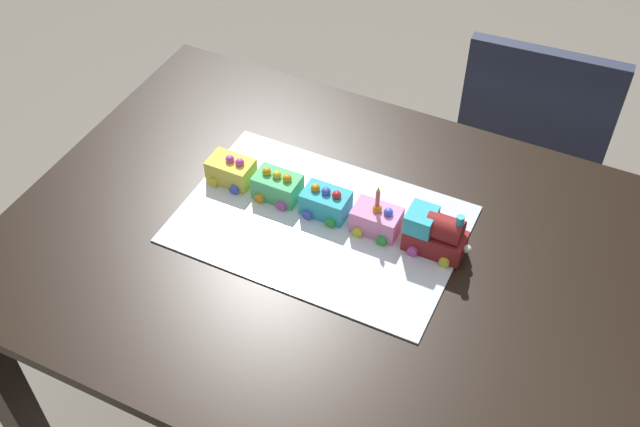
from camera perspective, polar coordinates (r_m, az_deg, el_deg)
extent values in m
plane|color=gray|center=(2.21, 0.95, -15.33)|extent=(8.00, 8.00, 0.00)
cube|color=black|center=(1.62, 1.26, -2.80)|extent=(1.40, 1.00, 0.03)
cube|color=black|center=(2.13, 22.26, -6.78)|extent=(0.07, 0.07, 0.71)
cube|color=black|center=(2.38, -8.47, 3.52)|extent=(0.07, 0.07, 0.71)
cube|color=black|center=(1.99, -22.17, -12.27)|extent=(0.07, 0.07, 0.71)
cube|color=#2D3347|center=(2.41, 15.50, 5.45)|extent=(0.43, 0.43, 0.04)
cube|color=#2D3347|center=(2.13, 15.76, 7.07)|extent=(0.40, 0.06, 0.40)
cube|color=#2D3347|center=(2.69, 18.72, 2.92)|extent=(0.04, 0.04, 0.42)
cube|color=#2D3347|center=(2.70, 11.72, 4.82)|extent=(0.04, 0.04, 0.42)
cube|color=#2D3347|center=(2.44, 17.60, -2.11)|extent=(0.04, 0.04, 0.42)
cube|color=#2D3347|center=(2.45, 9.90, 0.00)|extent=(0.04, 0.04, 0.42)
cube|color=silver|center=(1.65, 0.00, -0.78)|extent=(0.60, 0.40, 0.00)
cube|color=maroon|center=(1.59, 8.54, -2.02)|extent=(0.12, 0.06, 0.05)
cylinder|color=maroon|center=(1.56, 9.25, -1.10)|extent=(0.08, 0.05, 0.05)
cube|color=#38B7C6|center=(1.56, 7.55, -0.46)|extent=(0.06, 0.06, 0.04)
cylinder|color=#38B7C6|center=(1.53, 10.38, -0.63)|extent=(0.02, 0.02, 0.03)
sphere|color=#F4EFCC|center=(1.58, 10.90, -2.62)|extent=(0.02, 0.02, 0.02)
cylinder|color=#4C59D8|center=(1.62, 10.05, -1.89)|extent=(0.02, 0.01, 0.02)
cylinder|color=#4C59D8|center=(1.63, 7.79, -1.12)|extent=(0.02, 0.01, 0.02)
cylinder|color=yellow|center=(1.57, 9.22, -3.64)|extent=(0.02, 0.01, 0.02)
cylinder|color=#D84CB2|center=(1.59, 6.89, -2.84)|extent=(0.02, 0.01, 0.02)
cube|color=pink|center=(1.62, 4.22, -0.48)|extent=(0.10, 0.06, 0.06)
cylinder|color=#4C59D8|center=(1.65, 5.56, -0.37)|extent=(0.02, 0.01, 0.02)
cylinder|color=red|center=(1.66, 3.80, 0.22)|extent=(0.02, 0.01, 0.02)
cylinder|color=green|center=(1.60, 4.60, -2.05)|extent=(0.02, 0.01, 0.02)
cylinder|color=yellow|center=(1.61, 2.79, -1.42)|extent=(0.02, 0.01, 0.02)
sphere|color=orange|center=(1.59, 4.29, 0.37)|extent=(0.02, 0.02, 0.02)
sphere|color=#4C59D8|center=(1.59, 5.12, 0.09)|extent=(0.02, 0.02, 0.02)
cube|color=#38B7C6|center=(1.65, 0.44, 0.81)|extent=(0.10, 0.06, 0.06)
cylinder|color=#D84CB2|center=(1.68, 1.82, 0.89)|extent=(0.02, 0.01, 0.02)
cylinder|color=#D84CB2|center=(1.69, 0.12, 1.46)|extent=(0.02, 0.01, 0.02)
cylinder|color=green|center=(1.63, 0.77, -0.72)|extent=(0.02, 0.01, 0.02)
cylinder|color=#4C59D8|center=(1.65, -0.97, -0.12)|extent=(0.02, 0.01, 0.02)
sphere|color=orange|center=(1.63, -0.35, 1.92)|extent=(0.02, 0.02, 0.02)
sphere|color=#4C59D8|center=(1.62, 0.45, 1.66)|extent=(0.02, 0.02, 0.02)
sphere|color=red|center=(1.62, 1.25, 1.39)|extent=(0.02, 0.02, 0.02)
cube|color=#59CC7A|center=(1.69, -3.18, 2.03)|extent=(0.10, 0.06, 0.06)
cylinder|color=#D84CB2|center=(1.71, -1.78, 2.10)|extent=(0.02, 0.01, 0.02)
cylinder|color=green|center=(1.73, -3.41, 2.64)|extent=(0.02, 0.01, 0.02)
cylinder|color=#D84CB2|center=(1.67, -2.91, 0.56)|extent=(0.02, 0.01, 0.02)
cylinder|color=orange|center=(1.69, -4.56, 1.13)|extent=(0.02, 0.01, 0.02)
sphere|color=yellow|center=(1.66, -3.23, 2.88)|extent=(0.02, 0.02, 0.02)
sphere|color=orange|center=(1.67, -3.99, 3.13)|extent=(0.02, 0.02, 0.02)
sphere|color=orange|center=(1.65, -2.47, 2.63)|extent=(0.02, 0.02, 0.02)
cube|color=#F4E04C|center=(1.73, -6.63, 3.19)|extent=(0.10, 0.06, 0.06)
cylinder|color=yellow|center=(1.76, -5.22, 3.25)|extent=(0.02, 0.01, 0.02)
cylinder|color=yellow|center=(1.78, -6.77, 3.76)|extent=(0.02, 0.01, 0.02)
cylinder|color=#4C59D8|center=(1.71, -6.40, 1.77)|extent=(0.02, 0.01, 0.02)
cylinder|color=yellow|center=(1.74, -7.97, 2.31)|extent=(0.02, 0.01, 0.02)
sphere|color=#D84CB2|center=(1.70, -6.00, 3.80)|extent=(0.02, 0.02, 0.02)
sphere|color=#D84CB2|center=(1.71, -6.73, 4.03)|extent=(0.02, 0.02, 0.02)
cylinder|color=#F24C59|center=(1.57, 4.32, 1.14)|extent=(0.01, 0.01, 0.04)
cone|color=yellow|center=(1.55, 4.37, 1.81)|extent=(0.01, 0.01, 0.01)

